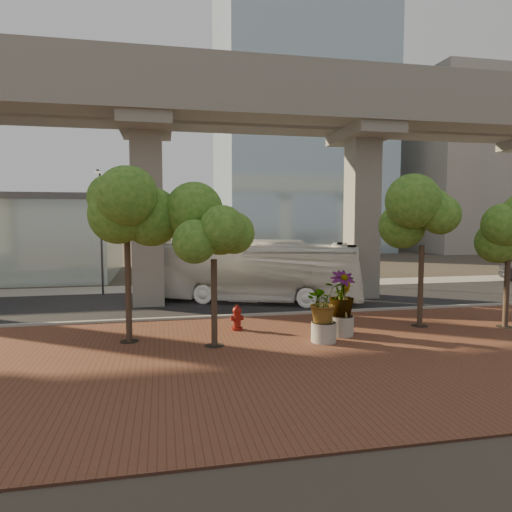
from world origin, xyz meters
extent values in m
plane|color=#352F26|center=(0.00, 0.00, 0.00)|extent=(160.00, 160.00, 0.00)
cube|color=brown|center=(0.00, -8.00, 0.03)|extent=(70.00, 13.00, 0.06)
cube|color=black|center=(0.00, 2.00, 0.02)|extent=(90.00, 8.00, 0.04)
cube|color=#9B9991|center=(0.00, -2.00, 0.08)|extent=(70.00, 0.25, 0.16)
cube|color=#9B9991|center=(0.00, 7.50, 0.03)|extent=(90.00, 3.00, 0.06)
cube|color=gray|center=(0.00, 0.40, 10.50)|extent=(72.00, 2.40, 1.80)
cube|color=gray|center=(0.00, 3.60, 10.50)|extent=(72.00, 2.40, 1.80)
cube|color=gray|center=(0.00, -0.70, 11.90)|extent=(72.00, 0.12, 1.00)
cube|color=gray|center=(0.00, 4.70, 11.90)|extent=(72.00, 0.12, 1.00)
cube|color=gray|center=(38.00, 36.00, 12.00)|extent=(18.00, 16.00, 24.00)
imported|color=white|center=(-0.55, 1.82, 1.68)|extent=(12.18, 7.22, 3.35)
cylinder|color=maroon|center=(-2.34, -4.47, 0.11)|extent=(0.46, 0.46, 0.10)
cylinder|color=maroon|center=(-2.34, -4.47, 0.48)|extent=(0.31, 0.31, 0.74)
sphere|color=maroon|center=(-2.34, -4.47, 0.85)|extent=(0.36, 0.36, 0.36)
cylinder|color=maroon|center=(-2.34, -4.47, 1.02)|extent=(0.10, 0.10, 0.13)
cylinder|color=maroon|center=(-2.34, -4.47, 0.54)|extent=(0.51, 0.20, 0.20)
cylinder|color=#ABA49A|center=(0.50, -6.88, 0.42)|extent=(0.92, 0.92, 0.72)
imported|color=#295B18|center=(0.50, -6.88, 1.55)|extent=(2.05, 2.05, 1.54)
cylinder|color=#A7A197|center=(1.50, -6.11, 0.43)|extent=(0.96, 0.96, 0.75)
imported|color=#295B18|center=(1.50, -6.11, 1.69)|extent=(2.35, 2.35, 1.76)
cylinder|color=#AFAA9E|center=(1.59, -5.86, 0.39)|extent=(0.85, 0.85, 0.66)
imported|color=#295B18|center=(1.59, -5.86, 1.43)|extent=(1.90, 1.90, 1.42)
cylinder|color=#4B392B|center=(-6.51, -5.42, 1.92)|extent=(0.22, 0.22, 3.71)
cylinder|color=black|center=(-6.51, -5.42, 0.07)|extent=(0.70, 0.70, 0.01)
cylinder|color=#4B392B|center=(-3.50, -6.61, 1.61)|extent=(0.22, 0.22, 3.10)
cylinder|color=black|center=(-3.50, -6.61, 0.07)|extent=(0.70, 0.70, 0.01)
cylinder|color=#4B392B|center=(5.33, -5.36, 1.76)|extent=(0.22, 0.22, 3.40)
cylinder|color=black|center=(5.33, -5.36, 0.07)|extent=(0.70, 0.70, 0.01)
cylinder|color=#4B392B|center=(8.74, -6.24, 1.61)|extent=(0.22, 0.22, 3.09)
cylinder|color=black|center=(8.74, -6.24, 0.07)|extent=(0.70, 0.70, 0.01)
cylinder|color=#302F35|center=(-8.79, 5.72, 3.66)|extent=(0.13, 0.13, 7.24)
cube|color=#302F35|center=(-8.79, 5.27, 7.28)|extent=(0.14, 0.91, 0.14)
cube|color=silver|center=(-8.79, 4.82, 7.19)|extent=(0.36, 0.18, 0.11)
cylinder|color=#2A2A2E|center=(7.82, 5.71, 4.18)|extent=(0.14, 0.14, 8.28)
cube|color=#2A2A2E|center=(7.82, 5.19, 8.32)|extent=(0.16, 1.03, 0.16)
cube|color=silver|center=(7.82, 4.67, 8.22)|extent=(0.41, 0.21, 0.12)
camera|label=1|loc=(-5.26, -22.51, 4.60)|focal=32.00mm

